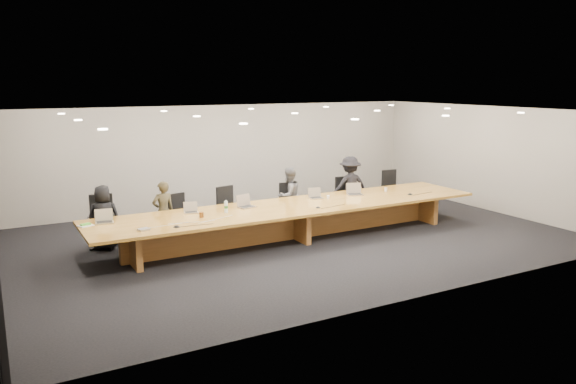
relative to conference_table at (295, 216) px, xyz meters
name	(u,v)px	position (x,y,z in m)	size (l,w,h in m)	color
ground	(294,238)	(0.00, 0.00, -0.52)	(12.00, 12.00, 0.00)	black
back_wall	(224,155)	(0.00, 4.00, 0.88)	(12.00, 0.02, 2.80)	beige
conference_table	(295,216)	(0.00, 0.00, 0.00)	(9.00, 1.80, 0.75)	#966520
chair_far_left	(103,221)	(-3.86, 1.32, 0.05)	(0.58, 0.58, 1.13)	black
chair_left	(182,216)	(-2.16, 1.29, -0.02)	(0.51, 0.51, 1.00)	black
chair_mid_left	(230,209)	(-1.03, 1.19, 0.02)	(0.55, 0.55, 1.08)	black
chair_mid_right	(289,204)	(0.51, 1.17, -0.01)	(0.52, 0.52, 1.02)	black
chair_right	(346,196)	(2.24, 1.23, -0.01)	(0.52, 0.52, 1.02)	black
chair_far_right	(393,189)	(3.83, 1.30, 0.01)	(0.54, 0.54, 1.07)	black
person_a	(104,217)	(-3.85, 1.22, 0.16)	(0.66, 0.43, 1.35)	black
person_b	(163,211)	(-2.61, 1.18, 0.15)	(0.49, 0.32, 1.33)	#37311E
person_c	(289,196)	(0.54, 1.23, 0.17)	(0.68, 0.53, 1.39)	#5B5B5D
person_d	(350,186)	(2.35, 1.24, 0.25)	(1.00, 0.57, 1.54)	black
laptop_a	(104,216)	(-3.99, 0.42, 0.36)	(0.34, 0.25, 0.27)	#C2B694
laptop_b	(191,208)	(-2.23, 0.42, 0.34)	(0.29, 0.21, 0.23)	#BDAD90
laptop_c	(247,201)	(-1.01, 0.33, 0.37)	(0.36, 0.26, 0.28)	tan
laptop_d	(316,193)	(0.82, 0.42, 0.35)	(0.31, 0.23, 0.25)	tan
laptop_e	(355,189)	(1.85, 0.31, 0.37)	(0.36, 0.26, 0.29)	tan
water_bottle	(226,207)	(-1.59, 0.09, 0.35)	(0.08, 0.08, 0.24)	silver
amber_mug	(202,215)	(-2.18, -0.05, 0.28)	(0.09, 0.09, 0.11)	brown
paper_cup_near	(328,197)	(1.03, 0.24, 0.27)	(0.07, 0.07, 0.08)	white
paper_cup_far	(386,190)	(2.77, 0.29, 0.28)	(0.08, 0.08, 0.09)	silver
notepad	(86,226)	(-4.35, 0.36, 0.24)	(0.26, 0.21, 0.02)	silver
lime_gadget	(85,224)	(-4.35, 0.36, 0.26)	(0.18, 0.10, 0.03)	#52B630
av_box	(144,229)	(-3.46, -0.48, 0.24)	(0.20, 0.15, 0.03)	#B5B6BA
mic_left	(177,226)	(-2.87, -0.57, 0.25)	(0.13, 0.13, 0.03)	black
mic_center	(318,207)	(0.33, -0.46, 0.24)	(0.11, 0.11, 0.03)	black
mic_right	(410,194)	(3.03, -0.31, 0.25)	(0.13, 0.13, 0.03)	black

